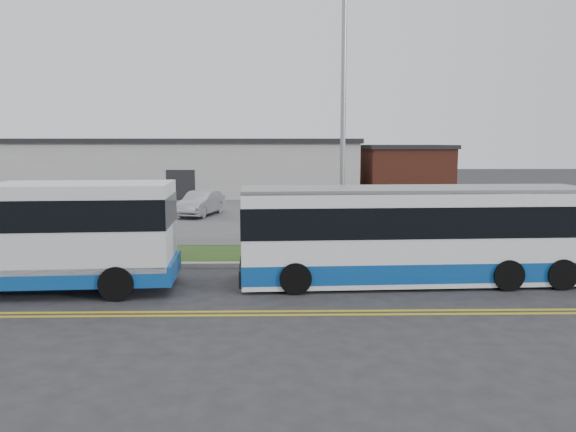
{
  "coord_description": "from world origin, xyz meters",
  "views": [
    {
      "loc": [
        0.67,
        -17.03,
        4.06
      ],
      "look_at": [
        1.05,
        1.78,
        1.6
      ],
      "focal_mm": 35.0,
      "sensor_mm": 36.0,
      "label": 1
    }
  ],
  "objects_px": {
    "streetlight_near": "(343,109)",
    "pedestrian": "(140,233)",
    "parked_car_a": "(201,203)",
    "shuttle_bus": "(55,234)",
    "transit_bus": "(414,235)"
  },
  "relations": [
    {
      "from": "streetlight_near",
      "to": "pedestrian",
      "type": "distance_m",
      "value": 8.21
    },
    {
      "from": "streetlight_near",
      "to": "parked_car_a",
      "type": "bearing_deg",
      "value": 120.84
    },
    {
      "from": "shuttle_bus",
      "to": "pedestrian",
      "type": "xyz_separation_m",
      "value": [
        1.4,
        3.65,
        -0.57
      ]
    },
    {
      "from": "shuttle_bus",
      "to": "parked_car_a",
      "type": "height_order",
      "value": "shuttle_bus"
    },
    {
      "from": "streetlight_near",
      "to": "parked_car_a",
      "type": "xyz_separation_m",
      "value": [
        -6.5,
        10.88,
        -4.47
      ]
    },
    {
      "from": "transit_bus",
      "to": "parked_car_a",
      "type": "relative_size",
      "value": 2.53
    },
    {
      "from": "shuttle_bus",
      "to": "streetlight_near",
      "type": "bearing_deg",
      "value": 24.36
    },
    {
      "from": "parked_car_a",
      "to": "transit_bus",
      "type": "bearing_deg",
      "value": -45.52
    },
    {
      "from": "shuttle_bus",
      "to": "parked_car_a",
      "type": "bearing_deg",
      "value": 79.23
    },
    {
      "from": "shuttle_bus",
      "to": "parked_car_a",
      "type": "distance_m",
      "value": 15.5
    },
    {
      "from": "streetlight_near",
      "to": "pedestrian",
      "type": "xyz_separation_m",
      "value": [
        -6.99,
        -0.83,
        -4.22
      ]
    },
    {
      "from": "streetlight_near",
      "to": "parked_car_a",
      "type": "height_order",
      "value": "streetlight_near"
    },
    {
      "from": "shuttle_bus",
      "to": "parked_car_a",
      "type": "relative_size",
      "value": 1.97
    },
    {
      "from": "streetlight_near",
      "to": "pedestrian",
      "type": "bearing_deg",
      "value": -173.25
    },
    {
      "from": "transit_bus",
      "to": "streetlight_near",
      "type": "bearing_deg",
      "value": 110.98
    }
  ]
}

